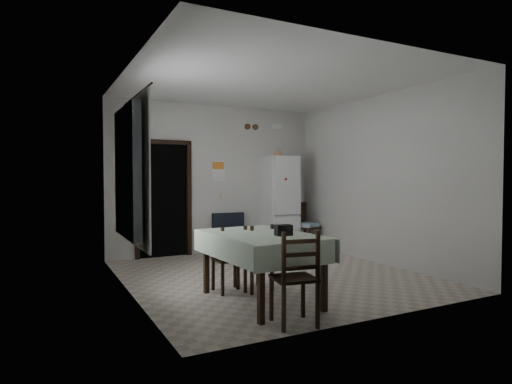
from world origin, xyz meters
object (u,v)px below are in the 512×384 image
object	(u,v)px
fridge	(279,203)
navy_seat	(233,234)
dining_table	(261,268)
dining_chair_far_right	(255,257)
dining_chair_near_head	(294,277)
dining_chair_far_left	(229,258)
corner_chair	(307,226)

from	to	relation	value
fridge	navy_seat	size ratio (longest dim) A/B	2.46
dining_table	dining_chair_far_right	world-z (taller)	dining_chair_far_right
navy_seat	dining_table	world-z (taller)	dining_table
dining_table	dining_chair_near_head	xyz separation A→B (m)	(-0.08, -0.86, 0.08)
dining_chair_far_left	dining_chair_near_head	bearing A→B (deg)	92.90
fridge	dining_table	size ratio (longest dim) A/B	1.22
dining_table	dining_chair_far_left	bearing A→B (deg)	101.70
dining_table	dining_chair_far_left	world-z (taller)	dining_chair_far_left
dining_table	dining_chair_far_right	size ratio (longest dim) A/B	1.79
navy_seat	dining_chair_far_right	bearing A→B (deg)	-105.47
fridge	dining_table	xyz separation A→B (m)	(-2.05, -3.07, -0.55)
navy_seat	dining_table	distance (m)	3.23
fridge	navy_seat	distance (m)	1.19
dining_chair_near_head	dining_table	bearing A→B (deg)	-85.24
dining_chair_far_right	dining_chair_near_head	xyz separation A→B (m)	(-0.24, -1.34, 0.05)
fridge	dining_chair_far_right	xyz separation A→B (m)	(-1.88, -2.58, -0.52)
dining_chair_far_right	dining_chair_near_head	bearing A→B (deg)	71.61
navy_seat	fridge	bearing A→B (deg)	2.51
dining_chair_far_left	dining_chair_far_right	xyz separation A→B (m)	(0.33, -0.11, 0.01)
corner_chair	dining_chair_near_head	distance (m)	4.50
corner_chair	dining_chair_far_left	size ratio (longest dim) A/B	1.12
corner_chair	dining_chair_near_head	world-z (taller)	dining_chair_near_head
fridge	dining_chair_far_right	bearing A→B (deg)	-121.79
dining_table	dining_chair_far_right	xyz separation A→B (m)	(0.17, 0.49, 0.03)
corner_chair	dining_chair_far_right	world-z (taller)	corner_chair
dining_chair_near_head	fridge	bearing A→B (deg)	-108.57
fridge	dining_chair_far_left	world-z (taller)	fridge
navy_seat	dining_chair_far_left	size ratio (longest dim) A/B	0.90
dining_chair_far_right	dining_chair_near_head	size ratio (longest dim) A/B	0.90
dining_table	dining_chair_near_head	world-z (taller)	dining_chair_near_head
corner_chair	dining_chair_far_left	world-z (taller)	corner_chair
navy_seat	dining_chair_far_left	distance (m)	2.74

